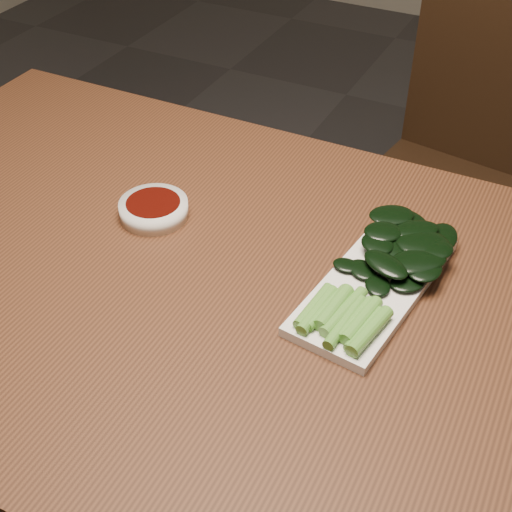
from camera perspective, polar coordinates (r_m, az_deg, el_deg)
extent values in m
cube|color=#4A2715|center=(0.97, -1.07, -3.23)|extent=(1.40, 0.80, 0.04)
cylinder|color=#4A2715|center=(1.72, -14.75, 1.10)|extent=(0.05, 0.05, 0.71)
cube|color=black|center=(1.71, 15.07, 3.97)|extent=(0.48, 0.48, 0.04)
cylinder|color=black|center=(1.77, 6.20, -2.61)|extent=(0.04, 0.04, 0.41)
cylinder|color=black|center=(1.68, 16.89, -7.37)|extent=(0.04, 0.04, 0.41)
cylinder|color=black|center=(2.03, 11.47, 3.01)|extent=(0.04, 0.04, 0.41)
cube|color=black|center=(1.76, 18.99, 13.24)|extent=(0.42, 0.10, 0.44)
cylinder|color=white|center=(1.08, -8.18, 3.72)|extent=(0.10, 0.10, 0.03)
cylinder|color=#3E0A05|center=(1.08, -8.23, 4.20)|extent=(0.08, 0.08, 0.00)
cube|color=white|center=(0.96, 9.41, -2.36)|extent=(0.15, 0.30, 0.01)
cylinder|color=#5C9E36|center=(0.90, 4.63, -3.99)|extent=(0.02, 0.08, 0.01)
cylinder|color=#5C9E36|center=(0.90, 4.95, -4.30)|extent=(0.02, 0.09, 0.02)
cylinder|color=#5C9E36|center=(0.90, 5.68, -4.11)|extent=(0.03, 0.09, 0.01)
cylinder|color=#5C9E36|center=(0.90, 6.26, -4.12)|extent=(0.03, 0.08, 0.02)
cylinder|color=#5C9E36|center=(0.90, 7.04, -4.43)|extent=(0.03, 0.09, 0.02)
cylinder|color=#5C9E36|center=(0.88, 7.14, -5.24)|extent=(0.02, 0.10, 0.01)
cylinder|color=#5C9E36|center=(0.89, 7.94, -4.99)|extent=(0.02, 0.08, 0.01)
cylinder|color=#5C9E36|center=(0.89, 8.42, -5.11)|extent=(0.03, 0.08, 0.02)
cylinder|color=#5C9E36|center=(0.88, 8.68, -5.83)|extent=(0.03, 0.08, 0.01)
cylinder|color=#5C9E36|center=(0.87, 9.10, -5.94)|extent=(0.03, 0.09, 0.02)
ellipsoid|color=black|center=(0.99, 9.68, 1.00)|extent=(0.07, 0.07, 0.01)
ellipsoid|color=black|center=(1.02, 12.68, 2.09)|extent=(0.08, 0.07, 0.01)
ellipsoid|color=black|center=(1.00, 12.42, 0.97)|extent=(0.05, 0.05, 0.01)
ellipsoid|color=black|center=(1.04, 14.56, 1.40)|extent=(0.05, 0.07, 0.01)
ellipsoid|color=black|center=(1.00, 10.34, 0.84)|extent=(0.07, 0.07, 0.01)
ellipsoid|color=black|center=(0.96, 10.33, -0.67)|extent=(0.08, 0.07, 0.01)
ellipsoid|color=black|center=(1.00, 11.52, 0.75)|extent=(0.09, 0.10, 0.01)
ellipsoid|color=black|center=(1.01, 10.13, 1.92)|extent=(0.07, 0.07, 0.01)
ellipsoid|color=black|center=(1.04, 11.90, 2.50)|extent=(0.10, 0.10, 0.01)
ellipsoid|color=black|center=(0.97, 13.26, -0.88)|extent=(0.06, 0.07, 0.01)
ellipsoid|color=black|center=(1.03, 12.36, 2.28)|extent=(0.05, 0.04, 0.01)
ellipsoid|color=black|center=(1.00, 11.17, 0.48)|extent=(0.05, 0.04, 0.01)
ellipsoid|color=black|center=(1.00, 10.95, 0.31)|extent=(0.08, 0.08, 0.01)
ellipsoid|color=black|center=(1.02, 10.55, 1.60)|extent=(0.05, 0.07, 0.01)
ellipsoid|color=black|center=(1.00, 13.18, 1.00)|extent=(0.09, 0.09, 0.01)
ellipsoid|color=black|center=(0.97, 12.81, -0.40)|extent=(0.10, 0.10, 0.01)
ellipsoid|color=black|center=(1.05, 10.72, 2.87)|extent=(0.06, 0.05, 0.01)
ellipsoid|color=black|center=(1.02, 10.14, 1.72)|extent=(0.06, 0.06, 0.01)
ellipsoid|color=black|center=(1.00, 14.15, 0.54)|extent=(0.06, 0.07, 0.01)
ellipsoid|color=black|center=(1.04, 10.79, 3.24)|extent=(0.08, 0.08, 0.01)
ellipsoid|color=black|center=(0.97, 7.24, -0.72)|extent=(0.04, 0.03, 0.01)
ellipsoid|color=black|center=(0.96, 8.52, -1.07)|extent=(0.06, 0.05, 0.01)
ellipsoid|color=black|center=(0.95, 12.00, -2.14)|extent=(0.06, 0.06, 0.01)
ellipsoid|color=black|center=(0.94, 9.71, -2.32)|extent=(0.05, 0.05, 0.01)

